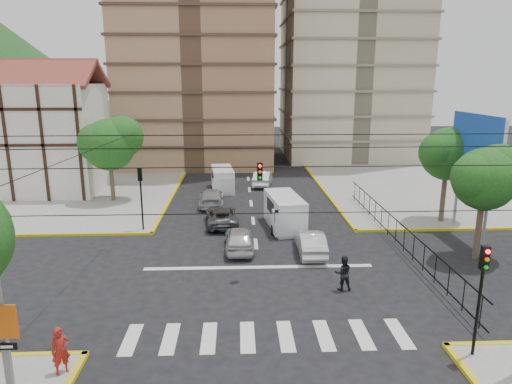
{
  "coord_description": "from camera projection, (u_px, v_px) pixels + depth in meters",
  "views": [
    {
      "loc": [
        -1.15,
        -22.93,
        10.41
      ],
      "look_at": [
        -0.08,
        2.89,
        4.0
      ],
      "focal_mm": 32.0,
      "sensor_mm": 36.0,
      "label": 1
    }
  ],
  "objects": [
    {
      "name": "car_grey_mid_left",
      "position": [
        221.0,
        216.0,
        33.35
      ],
      "size": [
        2.61,
        4.94,
        1.32
      ],
      "primitive_type": "imported",
      "rotation": [
        0.0,
        0.0,
        3.23
      ],
      "color": "#4F5155",
      "rests_on": "ground"
    },
    {
      "name": "sidewalk_ne",
      "position": [
        452.0,
        187.0,
        44.97
      ],
      "size": [
        26.0,
        26.0,
        0.15
      ],
      "primitive_type": "cube",
      "color": "gray",
      "rests_on": "ground"
    },
    {
      "name": "traffic_light_se",
      "position": [
        481.0,
        283.0,
        16.78
      ],
      "size": [
        0.28,
        0.22,
        4.4
      ],
      "color": "black",
      "rests_on": "ground"
    },
    {
      "name": "park_fence",
      "position": [
        395.0,
        245.0,
        29.51
      ],
      "size": [
        0.1,
        22.5,
        1.66
      ],
      "primitive_type": null,
      "color": "black",
      "rests_on": "ground"
    },
    {
      "name": "traffic_light_nw",
      "position": [
        141.0,
        188.0,
        31.29
      ],
      "size": [
        0.28,
        0.22,
        4.4
      ],
      "color": "black",
      "rests_on": "ground"
    },
    {
      "name": "tree_park_a",
      "position": [
        486.0,
        176.0,
        26.06
      ],
      "size": [
        4.41,
        3.6,
        6.83
      ],
      "color": "#473828",
      "rests_on": "ground"
    },
    {
      "name": "tudor_building",
      "position": [
        44.0,
        137.0,
        42.15
      ],
      "size": [
        10.8,
        8.05,
        12.23
      ],
      "color": "silver",
      "rests_on": "ground"
    },
    {
      "name": "car_white_rear_right",
      "position": [
        263.0,
        178.0,
        45.72
      ],
      "size": [
        2.33,
        4.78,
        1.51
      ],
      "primitive_type": "imported",
      "rotation": [
        0.0,
        0.0,
        2.98
      ],
      "color": "white",
      "rests_on": "ground"
    },
    {
      "name": "pedestrian_crosswalk",
      "position": [
        343.0,
        273.0,
        22.97
      ],
      "size": [
        0.89,
        0.7,
        1.82
      ],
      "primitive_type": "imported",
      "rotation": [
        0.0,
        0.0,
        3.16
      ],
      "color": "black",
      "rests_on": "ground"
    },
    {
      "name": "traffic_light_hanging",
      "position": [
        262.0,
        178.0,
        21.39
      ],
      "size": [
        18.0,
        9.12,
        0.92
      ],
      "color": "black",
      "rests_on": "ground"
    },
    {
      "name": "district_sign",
      "position": [
        5.0,
        330.0,
        14.88
      ],
      "size": [
        0.9,
        0.12,
        3.2
      ],
      "color": "slate",
      "rests_on": "ground"
    },
    {
      "name": "stop_line",
      "position": [
        259.0,
        267.0,
        25.95
      ],
      "size": [
        13.0,
        0.4,
        0.01
      ],
      "primitive_type": "cube",
      "color": "silver",
      "rests_on": "ground"
    },
    {
      "name": "billboard",
      "position": [
        476.0,
        149.0,
        29.74
      ],
      "size": [
        0.36,
        6.2,
        8.1
      ],
      "color": "slate",
      "rests_on": "ground"
    },
    {
      "name": "car_silver_front_left",
      "position": [
        239.0,
        238.0,
        28.47
      ],
      "size": [
        1.83,
        4.39,
        1.49
      ],
      "primitive_type": "imported",
      "rotation": [
        0.0,
        0.0,
        3.16
      ],
      "color": "silver",
      "rests_on": "ground"
    },
    {
      "name": "car_white_front_right",
      "position": [
        311.0,
        243.0,
        27.81
      ],
      "size": [
        1.6,
        4.38,
        1.43
      ],
      "primitive_type": "imported",
      "rotation": [
        0.0,
        0.0,
        3.12
      ],
      "color": "silver",
      "rests_on": "ground"
    },
    {
      "name": "pedestrian_sw_corner",
      "position": [
        61.0,
        351.0,
        16.19
      ],
      "size": [
        0.77,
        0.72,
        1.77
      ],
      "primitive_type": "imported",
      "rotation": [
        0.0,
        0.0,
        0.62
      ],
      "color": "#A51F19",
      "rests_on": "sidewalk_sw"
    },
    {
      "name": "sidewalk_nw",
      "position": [
        40.0,
        191.0,
        43.36
      ],
      "size": [
        26.0,
        26.0,
        0.15
      ],
      "primitive_type": "cube",
      "color": "gray",
      "rests_on": "ground"
    },
    {
      "name": "car_darkgrey_mid_right",
      "position": [
        284.0,
        199.0,
        37.82
      ],
      "size": [
        2.29,
        4.41,
        1.43
      ],
      "primitive_type": "imported",
      "rotation": [
        0.0,
        0.0,
        3.29
      ],
      "color": "#232326",
      "rests_on": "ground"
    },
    {
      "name": "van_left_lane",
      "position": [
        222.0,
        180.0,
        43.37
      ],
      "size": [
        2.39,
        5.02,
        2.18
      ],
      "rotation": [
        0.0,
        0.0,
        0.11
      ],
      "color": "silver",
      "rests_on": "ground"
    },
    {
      "name": "tree_tudor",
      "position": [
        110.0,
        142.0,
        38.58
      ],
      "size": [
        5.39,
        4.4,
        7.43
      ],
      "color": "#473828",
      "rests_on": "ground"
    },
    {
      "name": "van_right_lane",
      "position": [
        285.0,
        213.0,
        32.44
      ],
      "size": [
        2.71,
        5.42,
        2.33
      ],
      "rotation": [
        0.0,
        0.0,
        0.14
      ],
      "color": "silver",
      "rests_on": "ground"
    },
    {
      "name": "ground",
      "position": [
        260.0,
        276.0,
        24.78
      ],
      "size": [
        160.0,
        160.0,
        0.0
      ],
      "primitive_type": "plane",
      "color": "black",
      "rests_on": "ground"
    },
    {
      "name": "tree_park_c",
      "position": [
        449.0,
        152.0,
        32.81
      ],
      "size": [
        4.65,
        3.8,
        7.25
      ],
      "color": "#473828",
      "rests_on": "ground"
    },
    {
      "name": "car_silver_rear_left",
      "position": [
        211.0,
        197.0,
        38.49
      ],
      "size": [
        2.17,
        5.02,
        1.44
      ],
      "primitive_type": "imported",
      "rotation": [
        0.0,
        0.0,
        3.17
      ],
      "color": "#B8B9BD",
      "rests_on": "ground"
    },
    {
      "name": "crosswalk_stripes",
      "position": [
        267.0,
        336.0,
        18.96
      ],
      "size": [
        12.0,
        2.4,
        0.01
      ],
      "primitive_type": "cube",
      "color": "silver",
      "rests_on": "ground"
    }
  ]
}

